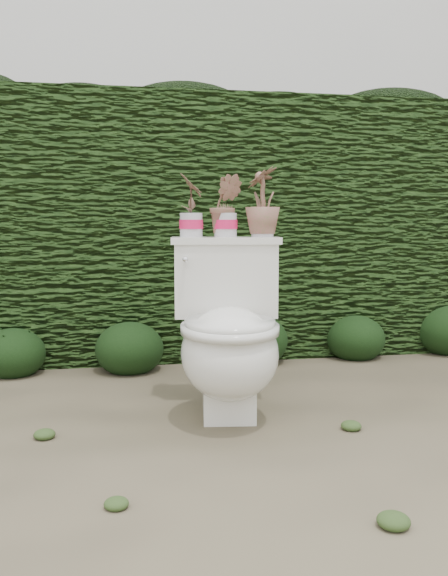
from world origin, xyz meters
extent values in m
plane|color=#766C51|center=(0.00, 0.00, 0.00)|extent=(60.00, 60.00, 0.00)
cube|color=#294717|center=(0.00, 1.60, 0.80)|extent=(8.00, 1.00, 1.60)
cube|color=silver|center=(0.60, 6.00, 2.00)|extent=(8.00, 3.50, 4.00)
cube|color=silver|center=(0.04, 0.11, 0.10)|extent=(0.26, 0.33, 0.20)
ellipsoid|color=silver|center=(0.02, 0.01, 0.30)|extent=(0.47, 0.56, 0.39)
cube|color=silver|center=(0.06, 0.32, 0.57)|extent=(0.49, 0.23, 0.34)
cube|color=silver|center=(0.06, 0.32, 0.76)|extent=(0.52, 0.25, 0.03)
cylinder|color=silver|center=(-0.13, 0.26, 0.68)|extent=(0.03, 0.06, 0.02)
sphere|color=silver|center=(-0.14, 0.23, 0.68)|extent=(0.03, 0.03, 0.03)
imported|color=#2E7323|center=(-0.09, 0.35, 0.91)|extent=(0.11, 0.15, 0.28)
imported|color=#2E7323|center=(0.06, 0.33, 0.91)|extent=(0.17, 0.15, 0.27)
imported|color=#2E7323|center=(0.23, 0.30, 0.93)|extent=(0.23, 0.23, 0.30)
ellipsoid|color=black|center=(-1.01, 1.03, 0.14)|extent=(0.36, 0.36, 0.29)
ellipsoid|color=black|center=(-0.37, 0.99, 0.15)|extent=(0.39, 0.39, 0.31)
ellipsoid|color=black|center=(0.38, 1.07, 0.16)|extent=(0.41, 0.41, 0.33)
ellipsoid|color=black|center=(1.03, 1.09, 0.15)|extent=(0.37, 0.37, 0.29)
ellipsoid|color=black|center=(1.68, 1.12, 0.17)|extent=(0.42, 0.42, 0.34)
camera|label=1|loc=(-0.45, -2.44, 0.85)|focal=38.00mm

